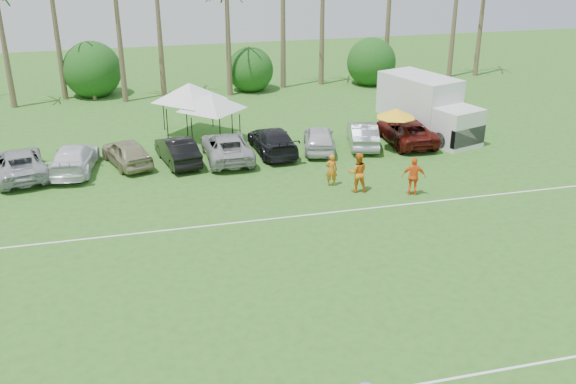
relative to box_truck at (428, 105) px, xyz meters
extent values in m
cube|color=white|center=(-14.38, -9.75, -1.91)|extent=(80.00, 0.10, 0.01)
cone|color=brown|center=(-22.38, 14.25, 3.58)|extent=(0.44, 0.44, 11.00)
cone|color=brown|center=(-18.38, 14.25, 2.08)|extent=(0.44, 0.44, 8.00)
cone|color=brown|center=(-14.38, 14.25, 2.58)|extent=(0.44, 0.44, 9.00)
cone|color=brown|center=(-10.38, 14.25, 3.08)|extent=(0.44, 0.44, 10.00)
cone|color=brown|center=(-6.38, 14.25, 3.58)|extent=(0.44, 0.44, 11.00)
cone|color=brown|center=(-1.38, 14.25, 2.08)|extent=(0.44, 0.44, 8.00)
cone|color=brown|center=(3.62, 14.25, 2.58)|extent=(0.44, 0.44, 9.00)
cone|color=brown|center=(8.62, 14.25, 3.08)|extent=(0.44, 0.44, 10.00)
cone|color=brown|center=(12.62, 14.25, 3.58)|extent=(0.44, 0.44, 11.00)
cylinder|color=brown|center=(-20.38, 15.25, -1.22)|extent=(0.30, 0.30, 1.40)
sphere|color=#134313|center=(-20.38, 15.25, -0.12)|extent=(4.00, 4.00, 4.00)
cylinder|color=brown|center=(-8.38, 15.25, -1.22)|extent=(0.30, 0.30, 1.40)
sphere|color=#134313|center=(-8.38, 15.25, -0.12)|extent=(4.00, 4.00, 4.00)
cylinder|color=brown|center=(1.62, 15.25, -1.22)|extent=(0.30, 0.30, 1.40)
sphere|color=#134313|center=(1.62, 15.25, -0.12)|extent=(4.00, 4.00, 4.00)
imported|color=orange|center=(-8.38, -6.57, -1.08)|extent=(0.67, 0.51, 1.66)
imported|color=orange|center=(-7.37, -7.62, -0.92)|extent=(1.10, 0.93, 1.99)
imported|color=orange|center=(-4.89, -8.72, -0.95)|extent=(1.22, 0.86, 1.93)
cube|color=silver|center=(-0.27, 0.83, 0.31)|extent=(4.12, 5.59, 2.71)
cube|color=silver|center=(0.80, -2.48, -0.78)|extent=(2.98, 2.63, 2.28)
cube|color=black|center=(1.05, -3.25, -1.10)|extent=(2.48, 1.08, 1.09)
cube|color=#E5590C|center=(1.03, 1.25, -0.18)|extent=(0.55, 1.66, 0.98)
cylinder|color=black|center=(-0.30, -2.60, -1.43)|extent=(0.61, 1.03, 0.98)
cylinder|color=black|center=(1.77, -1.94, -1.43)|extent=(0.61, 1.03, 0.98)
cylinder|color=black|center=(-1.70, 1.73, -1.43)|extent=(0.61, 1.03, 0.98)
cylinder|color=black|center=(0.36, 2.40, -1.43)|extent=(0.61, 1.03, 0.98)
cylinder|color=black|center=(-15.84, 1.99, -0.81)|extent=(0.06, 0.06, 2.22)
cylinder|color=black|center=(-12.72, 1.99, -0.81)|extent=(0.06, 0.06, 2.22)
cylinder|color=black|center=(-15.84, 5.12, -0.81)|extent=(0.06, 0.06, 2.22)
cylinder|color=black|center=(-12.72, 5.12, -0.81)|extent=(0.06, 0.06, 2.22)
pyramid|color=silver|center=(-14.28, 3.56, 1.41)|extent=(4.79, 4.79, 1.11)
cylinder|color=black|center=(-14.56, 0.51, -0.91)|extent=(0.06, 0.06, 2.01)
cylinder|color=black|center=(-11.74, 0.51, -0.91)|extent=(0.06, 0.06, 2.01)
cylinder|color=black|center=(-14.56, 3.33, -0.91)|extent=(0.06, 0.06, 2.01)
cylinder|color=black|center=(-11.74, 3.33, -0.91)|extent=(0.06, 0.06, 2.01)
pyramid|color=silver|center=(-13.15, 1.92, 1.10)|extent=(4.34, 4.34, 1.00)
cylinder|color=black|center=(-3.19, -2.35, -0.78)|extent=(0.05, 0.05, 2.28)
cone|color=yellow|center=(-3.19, -2.35, 0.36)|extent=(2.28, 2.28, 0.52)
imported|color=#A2A4AA|center=(-23.78, -1.36, -1.18)|extent=(3.54, 5.70, 1.47)
imported|color=white|center=(-21.05, -1.27, -1.18)|extent=(2.68, 5.29, 1.47)
imported|color=#99916E|center=(-18.32, -0.96, -1.18)|extent=(3.03, 4.65, 1.47)
imported|color=black|center=(-15.59, -1.33, -1.18)|extent=(2.35, 4.67, 1.47)
imported|color=#9FA0A0|center=(-12.85, -1.38, -1.18)|extent=(2.45, 5.30, 1.47)
imported|color=black|center=(-10.12, -0.95, -1.18)|extent=(2.26, 5.15, 1.47)
imported|color=silver|center=(-7.39, -1.18, -1.18)|extent=(2.76, 4.61, 1.47)
imported|color=gray|center=(-4.66, -1.06, -1.18)|extent=(2.61, 4.71, 1.47)
imported|color=#53140F|center=(-1.93, -1.14, -1.18)|extent=(2.57, 5.35, 1.47)
camera|label=1|loc=(-17.96, -35.23, 10.36)|focal=40.00mm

